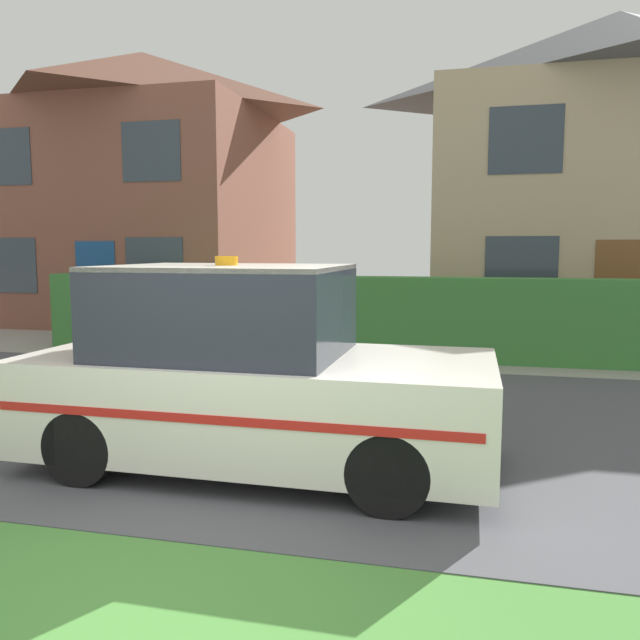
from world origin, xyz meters
The scene contains 6 objects.
ground_plane centered at (0.00, 0.00, 0.00)m, with size 80.00×80.00×0.00m, color gray.
road_strip centered at (0.00, 3.72, 0.01)m, with size 28.00×6.22×0.01m, color #4C4C51.
garden_hedge centered at (-0.02, 7.90, 0.72)m, with size 12.30×0.59×1.44m, color #3D7F38.
police_car centered at (-0.10, 2.13, 0.83)m, with size 4.07×1.80×1.85m.
house_left centered at (-6.94, 12.93, 3.66)m, with size 7.15×6.62×7.20m.
house_right centered at (4.98, 13.00, 3.71)m, with size 8.35×6.19×7.29m.
Camera 1 is at (1.75, -2.99, 1.93)m, focal length 35.00 mm.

